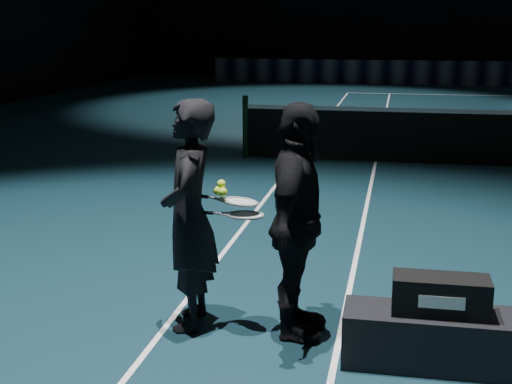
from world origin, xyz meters
TOP-DOWN VIEW (x-y plane):
  - net_post_left at (-6.40, 0.00)m, footprint 0.10×0.10m
  - sponsor_backdrop at (0.00, 15.50)m, footprint 22.00×0.15m
  - player_bench at (-3.40, -7.38)m, footprint 1.33×0.46m
  - racket_bag at (-3.40, -7.38)m, footprint 0.67×0.29m
  - bag_signature at (-3.40, -7.52)m, footprint 0.31×0.01m
  - player_a at (-5.31, -7.05)m, footprint 0.53×0.72m
  - player_b at (-4.46, -7.07)m, footprint 0.49×1.08m
  - racket_lower at (-4.86, -7.06)m, footprint 0.69×0.24m
  - racket_upper at (-4.90, -7.02)m, footprint 0.69×0.25m
  - tennis_balls at (-5.05, -7.05)m, footprint 0.12×0.10m

SIDE VIEW (x-z plane):
  - player_bench at x=-3.40m, z-range 0.00..0.40m
  - sponsor_backdrop at x=0.00m, z-range 0.00..0.90m
  - racket_bag at x=-3.40m, z-range 0.40..0.66m
  - bag_signature at x=-3.40m, z-range 0.49..0.58m
  - net_post_left at x=-6.40m, z-range 0.00..1.10m
  - player_a at x=-5.31m, z-range 0.00..1.82m
  - player_b at x=-4.46m, z-range 0.00..1.82m
  - racket_lower at x=-4.86m, z-range 0.93..0.96m
  - racket_upper at x=-4.90m, z-range 0.98..1.08m
  - tennis_balls at x=-5.05m, z-range 1.07..1.19m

